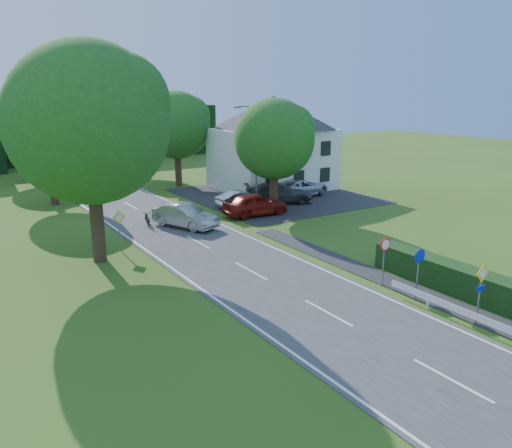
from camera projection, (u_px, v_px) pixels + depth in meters
road at (231, 261)px, 27.37m from camera, size 7.00×80.00×0.04m
parking_pad at (274, 196)px, 44.22m from camera, size 14.00×16.00×0.04m
line_edge_left at (177, 272)px, 25.65m from camera, size 0.12×80.00×0.01m
line_edge_right at (279, 250)px, 29.08m from camera, size 0.12×80.00×0.01m
line_centre at (231, 260)px, 27.37m from camera, size 0.12×80.00×0.01m
tree_main at (91, 155)px, 25.93m from camera, size 9.40×9.40×11.64m
tree_left_far at (50, 152)px, 39.79m from camera, size 7.00×7.00×8.58m
tree_right_far at (177, 139)px, 47.68m from camera, size 7.40×7.40×9.09m
tree_left_back at (30, 142)px, 49.82m from camera, size 6.60×6.60×8.07m
tree_right_back at (138, 141)px, 53.82m from camera, size 6.20×6.20×7.56m
tree_right_mid at (274, 156)px, 37.23m from camera, size 7.00×7.00×8.58m
treeline_right at (110, 133)px, 67.88m from camera, size 30.00×5.00×7.00m
house_white at (273, 142)px, 46.57m from camera, size 10.60×8.40×8.60m
streetlight at (255, 152)px, 38.57m from camera, size 2.03×0.18×8.00m
sign_priority_right at (481, 283)px, 19.47m from camera, size 0.78×0.09×2.59m
sign_roundabout at (419, 264)px, 21.93m from camera, size 0.64×0.08×2.37m
sign_speed_limit at (385, 250)px, 23.51m from camera, size 0.64×0.11×2.37m
sign_priority_left at (119, 223)px, 28.58m from camera, size 0.78×0.09×2.44m
moving_car at (185, 216)px, 33.81m from camera, size 3.39×5.06×1.58m
motorcycle at (147, 217)px, 34.52m from camera, size 1.13×2.07×1.03m
parked_car_red at (255, 204)px, 37.00m from camera, size 5.03×2.34×1.67m
parked_car_silver_a at (240, 198)px, 39.94m from camera, size 4.08×1.68×1.31m
parked_car_grey at (279, 193)px, 41.24m from camera, size 6.07×4.42×1.63m
parked_car_silver_b at (301, 187)px, 43.78m from camera, size 5.94×3.52×1.55m
parasol at (271, 181)px, 46.08m from camera, size 2.55×2.57×1.86m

